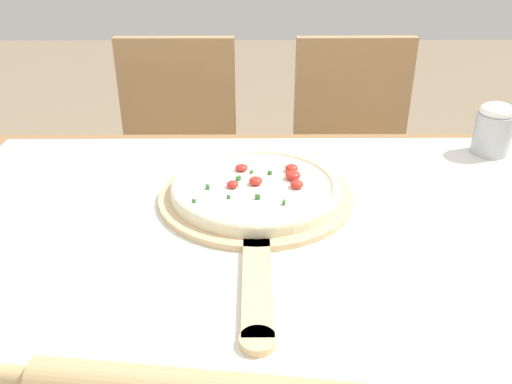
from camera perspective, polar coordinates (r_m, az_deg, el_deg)
dining_table at (r=1.01m, az=1.65°, el=-9.52°), size 1.36×0.96×0.74m
towel_cloth at (r=0.95m, az=1.74°, el=-4.58°), size 1.28×0.88×0.00m
pizza_peel at (r=1.04m, az=-0.00°, el=-1.05°), size 0.38×0.62×0.01m
pizza at (r=1.05m, az=0.01°, el=0.53°), size 0.33×0.33×0.04m
chair_left at (r=1.81m, az=-8.17°, el=3.48°), size 0.40×0.40×0.90m
chair_right at (r=1.82m, az=10.09°, el=3.52°), size 0.40×0.40×0.90m
flour_cup at (r=1.35m, az=23.74°, el=6.17°), size 0.08×0.08×0.12m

